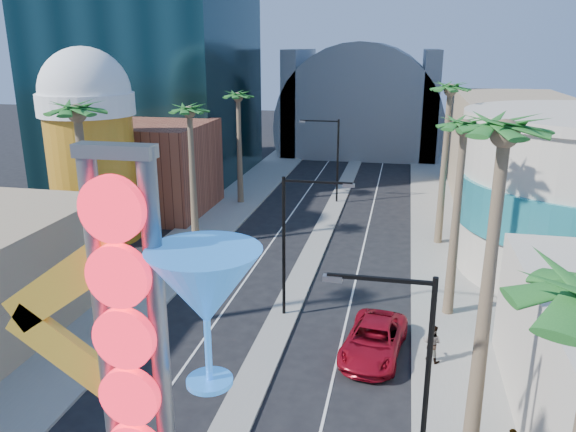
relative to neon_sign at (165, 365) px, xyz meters
The scene contains 19 objects.
sidewalk_west 34.43m from the neon_sign, 107.85° to the left, with size 5.00×100.00×0.15m, color gray.
sidewalk_east 33.97m from the neon_sign, 74.84° to the left, with size 5.00×100.00×0.15m, color gray.
median 35.79m from the neon_sign, 91.33° to the left, with size 1.60×84.00×0.15m, color gray.
brick_filler_west 39.01m from the neon_sign, 115.64° to the left, with size 10.00×10.00×8.00m, color brown.
filler_east 47.58m from the neon_sign, 71.37° to the left, with size 10.00×20.00×10.00m, color tan.
beer_mug 32.39m from the neon_sign, 123.38° to the left, with size 7.00×7.00×14.50m.
canopy 69.11m from the neon_sign, 90.68° to the left, with size 22.00×16.00×22.00m.
neon_sign is the anchor object (origin of this frame).
streetlight_0 17.21m from the neon_sign, 90.90° to the left, with size 3.79×0.25×8.00m.
streetlight_1 41.13m from the neon_sign, 91.90° to the left, with size 3.79×0.25×8.00m.
streetlight_2 8.15m from the neon_sign, 40.46° to the left, with size 3.45×0.25×8.00m.
palm_1 16.70m from the neon_sign, 126.98° to the left, with size 2.40×2.40×12.70m.
palm_2 28.85m from the neon_sign, 109.95° to the left, with size 2.40×2.40×11.20m.
palm_3 40.31m from the neon_sign, 104.11° to the left, with size 2.40×2.40×11.20m.
palm_5 11.50m from the neon_sign, 40.70° to the left, with size 2.40×2.40×13.20m.
palm_6 20.89m from the neon_sign, 66.74° to the left, with size 2.40×2.40×11.70m.
palm_7 32.29m from the neon_sign, 75.23° to the left, with size 2.40×2.40×12.70m.
red_pickup 15.93m from the neon_sign, 72.62° to the left, with size 2.65×5.75×1.60m, color maroon.
pedestrian_b 16.60m from the neon_sign, 62.63° to the left, with size 0.90×0.70×1.85m, color gray.
Camera 1 is at (6.05, -7.85, 14.57)m, focal length 35.00 mm.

